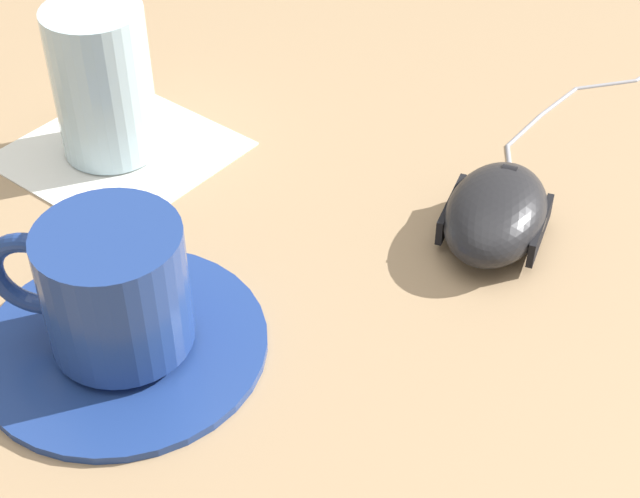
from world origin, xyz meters
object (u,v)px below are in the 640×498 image
object	(u,v)px
saucer	(123,341)
drinking_glass	(102,82)
coffee_cup	(110,287)
computer_mouse	(496,213)

from	to	relation	value
saucer	drinking_glass	bearing A→B (deg)	136.21
coffee_cup	drinking_glass	world-z (taller)	drinking_glass
coffee_cup	drinking_glass	bearing A→B (deg)	135.76
saucer	coffee_cup	xyz separation A→B (m)	(-0.00, -0.00, 0.04)
saucer	drinking_glass	xyz separation A→B (m)	(-0.14, 0.13, 0.05)
saucer	computer_mouse	world-z (taller)	computer_mouse
saucer	coffee_cup	distance (m)	0.04
computer_mouse	drinking_glass	xyz separation A→B (m)	(-0.25, -0.07, 0.03)
saucer	computer_mouse	distance (m)	0.23
coffee_cup	computer_mouse	size ratio (longest dim) A/B	0.94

